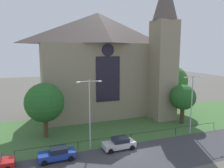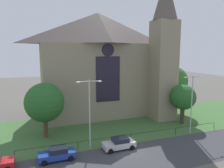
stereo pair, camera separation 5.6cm
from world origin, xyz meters
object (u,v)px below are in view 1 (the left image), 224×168
object	(u,v)px
tree_right_near	(183,98)
parked_car_blue	(57,154)
church_building	(103,63)
tree_right_far	(173,81)
tree_left_near	(45,103)
streetlamp_far	(192,97)
streetlamp_near	(90,106)
parked_car_silver	(119,143)

from	to	relation	value
tree_right_near	parked_car_blue	size ratio (longest dim) A/B	1.63
church_building	parked_car_blue	size ratio (longest dim) A/B	6.16
tree_right_far	tree_right_near	distance (m)	7.80
tree_left_near	streetlamp_far	xyz separation A→B (m)	(21.14, -6.03, 0.44)
tree_left_near	streetlamp_far	distance (m)	21.99
church_building	tree_right_near	world-z (taller)	church_building
tree_left_near	streetlamp_near	size ratio (longest dim) A/B	0.89
streetlamp_far	tree_right_near	bearing A→B (deg)	67.47
streetlamp_far	parked_car_silver	xyz separation A→B (m)	(-12.43, -1.38, -4.93)
parked_car_blue	parked_car_silver	world-z (taller)	same
tree_right_near	streetlamp_far	bearing A→B (deg)	-112.53
streetlamp_far	parked_car_blue	world-z (taller)	streetlamp_far
church_building	parked_car_blue	world-z (taller)	church_building
tree_right_far	parked_car_blue	world-z (taller)	tree_right_far
tree_right_far	streetlamp_far	bearing A→B (deg)	-112.06
tree_right_near	parked_car_silver	size ratio (longest dim) A/B	1.63
tree_right_near	church_building	bearing A→B (deg)	135.34
parked_car_blue	streetlamp_far	bearing A→B (deg)	-176.44
tree_right_near	streetlamp_near	xyz separation A→B (m)	(-17.74, -4.31, 1.06)
tree_right_far	parked_car_silver	bearing A→B (deg)	-143.20
streetlamp_near	parked_car_silver	world-z (taller)	streetlamp_near
tree_right_near	parked_car_silver	bearing A→B (deg)	-158.19
church_building	tree_right_near	xyz separation A→B (m)	(11.10, -10.97, -5.64)
church_building	parked_car_silver	xyz separation A→B (m)	(-3.12, -16.66, -9.53)
parked_car_blue	parked_car_silver	bearing A→B (deg)	-179.60
tree_right_far	parked_car_silver	world-z (taller)	tree_right_far
tree_right_near	streetlamp_far	distance (m)	4.78
tree_left_near	streetlamp_near	distance (m)	7.97
church_building	parked_car_silver	size ratio (longest dim) A/B	6.14
streetlamp_near	parked_car_blue	xyz separation A→B (m)	(-4.35, -1.54, -4.95)
parked_car_silver	tree_right_near	bearing A→B (deg)	-159.35
parked_car_blue	tree_left_near	bearing A→B (deg)	-84.44
parked_car_silver	streetlamp_far	bearing A→B (deg)	-174.84
tree_right_near	parked_car_blue	bearing A→B (deg)	-165.16
tree_right_far	streetlamp_near	world-z (taller)	tree_right_far
parked_car_silver	tree_left_near	bearing A→B (deg)	-41.53
streetlamp_near	streetlamp_far	xyz separation A→B (m)	(15.95, 0.00, -0.02)
tree_right_far	parked_car_blue	distance (m)	28.62
church_building	streetlamp_near	bearing A→B (deg)	-113.48
parked_car_blue	streetlamp_near	bearing A→B (deg)	-161.28
streetlamp_far	parked_car_blue	distance (m)	20.95
tree_right_far	streetlamp_far	distance (m)	12.29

